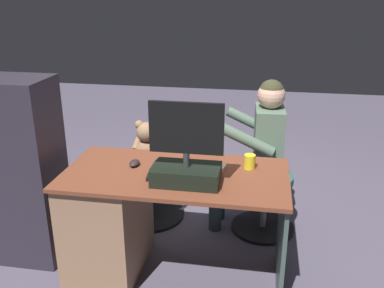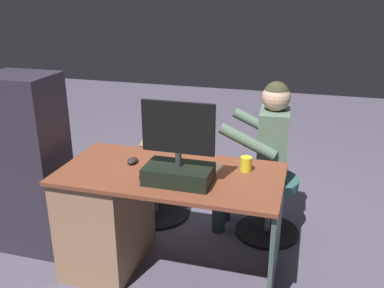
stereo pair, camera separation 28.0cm
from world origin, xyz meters
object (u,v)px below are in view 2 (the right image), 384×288
(teddy_bear, at_px, (154,142))
(monitor, at_px, (178,162))
(desk, at_px, (120,213))
(tv_remote, at_px, (146,173))
(office_chair_teddy, at_px, (155,185))
(visitor_chair, at_px, (269,200))
(computer_mouse, at_px, (132,161))
(cup, at_px, (246,164))
(person, at_px, (261,147))
(keyboard, at_px, (181,168))

(teddy_bear, bearing_deg, monitor, 119.54)
(desk, xyz_separation_m, tv_remote, (-0.23, 0.07, 0.34))
(office_chair_teddy, height_order, visitor_chair, same)
(desk, distance_m, monitor, 0.65)
(teddy_bear, bearing_deg, desk, 91.47)
(computer_mouse, xyz_separation_m, tv_remote, (-0.14, 0.13, -0.01))
(cup, height_order, person, person)
(desk, bearing_deg, teddy_bear, -88.53)
(keyboard, height_order, visitor_chair, keyboard)
(desk, bearing_deg, keyboard, -171.95)
(teddy_bear, relative_size, visitor_chair, 0.73)
(keyboard, bearing_deg, computer_mouse, -0.79)
(cup, distance_m, tv_remote, 0.61)
(visitor_chair, height_order, person, person)
(office_chair_teddy, bearing_deg, keyboard, 123.93)
(monitor, bearing_deg, office_chair_teddy, -60.11)
(keyboard, height_order, teddy_bear, teddy_bear)
(person, bearing_deg, teddy_bear, -3.93)
(monitor, bearing_deg, visitor_chair, -121.39)
(keyboard, relative_size, teddy_bear, 1.20)
(office_chair_teddy, xyz_separation_m, teddy_bear, (0.00, -0.01, 0.37))
(desk, height_order, person, person)
(tv_remote, distance_m, visitor_chair, 1.08)
(tv_remote, bearing_deg, monitor, 162.28)
(office_chair_teddy, relative_size, teddy_bear, 1.64)
(desk, distance_m, teddy_bear, 0.74)
(desk, xyz_separation_m, monitor, (-0.44, 0.12, 0.46))
(computer_mouse, xyz_separation_m, person, (-0.74, -0.58, -0.04))
(monitor, bearing_deg, cup, -143.08)
(computer_mouse, relative_size, tv_remote, 0.64)
(keyboard, xyz_separation_m, person, (-0.42, -0.59, -0.03))
(monitor, xyz_separation_m, visitor_chair, (-0.46, -0.75, -0.57))
(computer_mouse, relative_size, person, 0.08)
(cup, xyz_separation_m, teddy_bear, (0.81, -0.56, -0.14))
(office_chair_teddy, bearing_deg, visitor_chair, 176.86)
(desk, relative_size, person, 1.15)
(person, bearing_deg, monitor, 63.46)
(cup, bearing_deg, computer_mouse, 6.67)
(desk, relative_size, teddy_bear, 3.88)
(computer_mouse, relative_size, visitor_chair, 0.20)
(visitor_chair, bearing_deg, computer_mouse, 34.97)
(visitor_chair, xyz_separation_m, person, (0.08, -0.00, 0.42))
(teddy_bear, height_order, person, person)
(teddy_bear, distance_m, visitor_chair, 0.99)
(monitor, xyz_separation_m, cup, (-0.35, -0.26, -0.08))
(cup, height_order, visitor_chair, cup)
(computer_mouse, distance_m, office_chair_teddy, 0.80)
(office_chair_teddy, xyz_separation_m, visitor_chair, (-0.92, 0.05, 0.02))
(person, bearing_deg, tv_remote, 50.03)
(keyboard, bearing_deg, person, -125.42)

